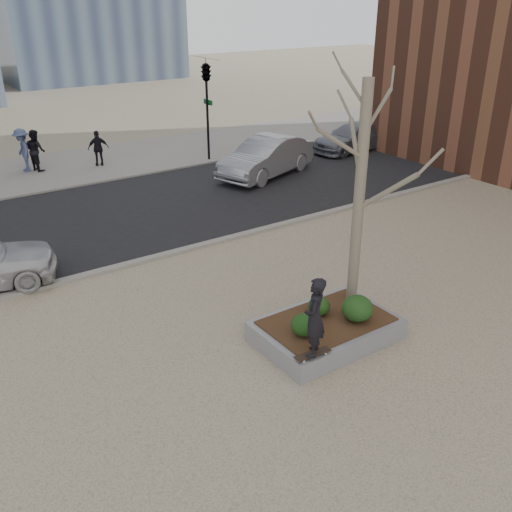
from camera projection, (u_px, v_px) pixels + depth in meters
ground at (290, 353)px, 12.13m from camera, size 120.00×120.00×0.00m
street at (113, 216)px, 19.62m from camera, size 60.00×8.00×0.02m
far_sidewalk at (52, 169)px, 24.87m from camera, size 60.00×6.00×0.02m
planter at (326, 330)px, 12.55m from camera, size 3.00×2.00×0.45m
planter_mulch at (327, 321)px, 12.45m from camera, size 2.70×1.70×0.04m
sycamore_tree at (362, 162)px, 11.80m from camera, size 2.80×2.80×6.60m
shrub_left at (304, 325)px, 11.81m from camera, size 0.55×0.55×0.47m
shrub_middle at (319, 306)px, 12.57m from camera, size 0.49×0.49×0.42m
shrub_right at (357, 308)px, 12.32m from camera, size 0.68×0.68×0.58m
skateboard at (313, 355)px, 11.24m from camera, size 0.79×0.26×0.08m
skateboarder at (315, 317)px, 10.88m from camera, size 0.71×0.70×1.65m
car_silver at (266, 157)px, 23.67m from camera, size 5.12×3.16×1.59m
car_third at (353, 137)px, 27.62m from camera, size 4.49×2.03×1.28m
pedestrian_a at (36, 150)px, 24.37m from camera, size 0.86×0.99×1.75m
pedestrian_b at (23, 150)px, 24.21m from camera, size 0.73×1.21×1.83m
pedestrian_c at (98, 148)px, 25.08m from camera, size 0.97×0.55×1.55m
traffic_light_far at (207, 110)px, 25.47m from camera, size 0.60×2.48×4.50m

